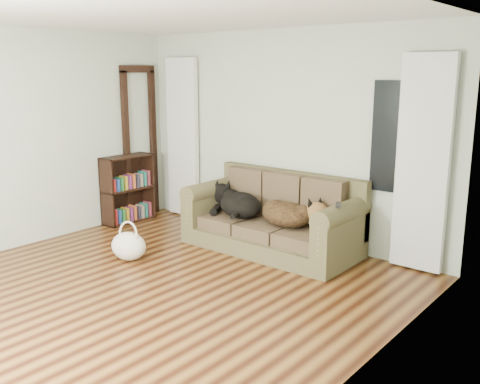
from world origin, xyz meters
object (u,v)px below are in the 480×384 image
Objects in this scene: sofa at (271,213)px; dog_shepherd at (290,214)px; bookshelf at (128,187)px; tote_bag at (129,246)px; dog_black_lab at (238,205)px.

dog_shepherd is at bearing -3.12° from sofa.
sofa is at bearing 6.66° from dog_shepherd.
dog_shepherd is 0.72× the size of bookshelf.
tote_bag is at bearing -34.22° from bookshelf.
tote_bag is at bearing 54.16° from dog_shepherd.
tote_bag is (-0.56, -1.27, -0.32)m from dog_black_lab.
bookshelf reaches higher than dog_black_lab.
bookshelf is (-2.57, -0.26, 0.01)m from dog_shepherd.
dog_black_lab reaches higher than tote_bag.
tote_bag is at bearing -78.26° from dog_black_lab.
dog_black_lab is at bearing 10.93° from dog_shepherd.
sofa is at bearing 11.98° from bookshelf.
bookshelf is at bearing -173.16° from sofa.
sofa reaches higher than dog_black_lab.
dog_black_lab is (-0.48, -0.03, 0.03)m from sofa.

